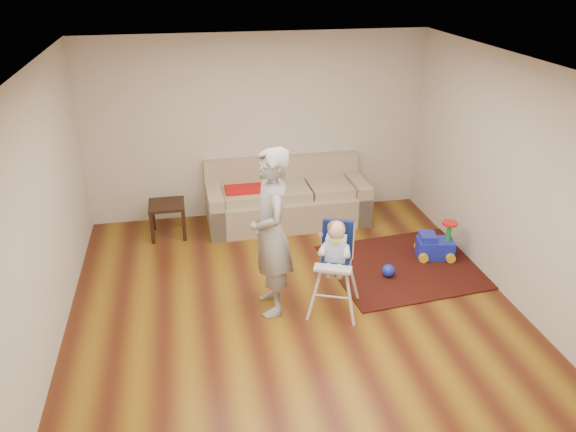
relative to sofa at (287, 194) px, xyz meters
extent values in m
plane|color=#481E0F|center=(-0.35, -2.30, -0.45)|extent=(5.50, 5.50, 0.00)
cube|color=beige|center=(-0.35, 0.45, 0.90)|extent=(5.00, 0.04, 2.70)
cube|color=beige|center=(-2.85, -2.30, 0.90)|extent=(0.04, 5.50, 2.70)
cube|color=beige|center=(2.15, -2.30, 0.90)|extent=(0.04, 5.50, 2.70)
cube|color=white|center=(-0.35, -2.30, 2.25)|extent=(5.00, 5.50, 0.04)
cube|color=red|center=(-0.64, -0.05, 0.14)|extent=(0.54, 0.35, 0.04)
cube|color=black|center=(1.39, -1.59, -0.45)|extent=(2.34, 1.85, 0.02)
sphere|color=#1B2BD0|center=(0.93, -1.82, -0.36)|extent=(0.16, 0.16, 0.16)
cylinder|color=#1B2BD0|center=(0.02, -2.45, 0.54)|extent=(0.06, 0.12, 0.01)
imported|color=#9C9C9E|center=(-0.59, -2.18, 0.50)|extent=(0.48, 0.71, 1.90)
camera|label=1|loc=(-1.44, -7.48, 3.22)|focal=35.00mm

